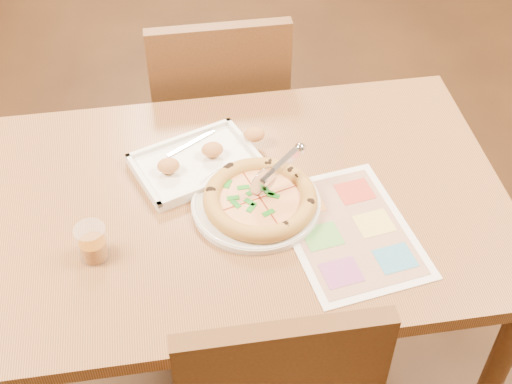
{
  "coord_description": "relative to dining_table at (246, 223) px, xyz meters",
  "views": [
    {
      "loc": [
        -0.16,
        -1.23,
        1.97
      ],
      "look_at": [
        0.02,
        -0.03,
        0.77
      ],
      "focal_mm": 50.0,
      "sensor_mm": 36.0,
      "label": 1
    }
  ],
  "objects": [
    {
      "name": "dining_table",
      "position": [
        0.0,
        0.0,
        0.0
      ],
      "size": [
        1.3,
        0.85,
        0.72
      ],
      "color": "olive",
      "rests_on": "ground"
    },
    {
      "name": "chair_far",
      "position": [
        -0.0,
        0.6,
        -0.07
      ],
      "size": [
        0.42,
        0.42,
        0.47
      ],
      "rotation": [
        0.0,
        0.0,
        3.14
      ],
      "color": "brown",
      "rests_on": "ground"
    },
    {
      "name": "plate",
      "position": [
        0.02,
        -0.03,
        0.09
      ],
      "size": [
        0.41,
        0.41,
        0.02
      ],
      "primitive_type": "cylinder",
      "rotation": [
        0.0,
        0.0,
        0.4
      ],
      "color": "white",
      "rests_on": "dining_table"
    },
    {
      "name": "pizza",
      "position": [
        0.03,
        -0.03,
        0.12
      ],
      "size": [
        0.28,
        0.28,
        0.04
      ],
      "rotation": [
        0.0,
        0.0,
        0.28
      ],
      "color": "gold",
      "rests_on": "plate"
    },
    {
      "name": "pizza_cutter",
      "position": [
        0.07,
        -0.0,
        0.17
      ],
      "size": [
        0.14,
        0.09,
        0.09
      ],
      "rotation": [
        0.0,
        0.0,
        0.54
      ],
      "color": "silver",
      "rests_on": "pizza"
    },
    {
      "name": "appetizer_tray",
      "position": [
        -0.1,
        0.14,
        0.1
      ],
      "size": [
        0.37,
        0.3,
        0.06
      ],
      "rotation": [
        0.0,
        0.0,
        0.36
      ],
      "color": "white",
      "rests_on": "dining_table"
    },
    {
      "name": "glass_tumbler",
      "position": [
        -0.37,
        -0.13,
        0.12
      ],
      "size": [
        0.07,
        0.07,
        0.09
      ],
      "rotation": [
        0.0,
        0.0,
        -0.42
      ],
      "color": "#85450A",
      "rests_on": "dining_table"
    },
    {
      "name": "menu",
      "position": [
        0.23,
        -0.14,
        0.09
      ],
      "size": [
        0.34,
        0.44,
        0.0
      ],
      "primitive_type": "cube",
      "rotation": [
        0.0,
        0.0,
        0.16
      ],
      "color": "white",
      "rests_on": "dining_table"
    }
  ]
}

